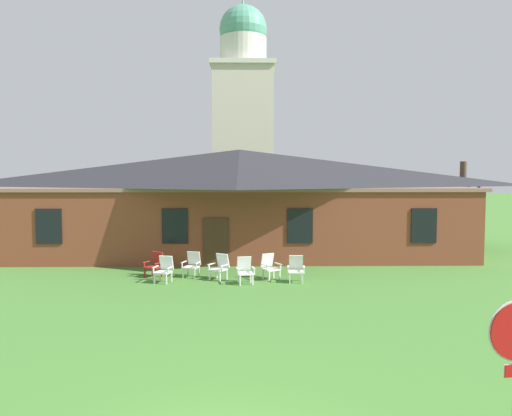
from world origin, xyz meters
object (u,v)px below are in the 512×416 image
Objects in this scene: lawn_chair_middle at (220,266)px; lawn_chair_right_end at (245,270)px; lawn_chair_by_porch at (155,264)px; lawn_chair_far_side at (270,266)px; lawn_chair_near_door at (164,269)px; lawn_chair_under_eave at (296,268)px; lawn_chair_left_end at (192,264)px.

lawn_chair_middle is 1.00× the size of lawn_chair_right_end.
lawn_chair_far_side is at bearing -6.46° from lawn_chair_by_porch.
lawn_chair_right_end is at bearing -36.16° from lawn_chair_middle.
lawn_chair_under_eave is (4.85, 0.01, 0.00)m from lawn_chair_near_door.
lawn_chair_near_door is at bearing -179.90° from lawn_chair_under_eave.
lawn_chair_near_door is 4.85m from lawn_chair_under_eave.
lawn_chair_left_end and lawn_chair_right_end have the same top height.
lawn_chair_near_door and lawn_chair_left_end have the same top height.
lawn_chair_by_porch is 1.11m from lawn_chair_near_door.
lawn_chair_by_porch is at bearing 179.22° from lawn_chair_left_end.
lawn_chair_far_side is (3.90, 0.49, 0.00)m from lawn_chair_near_door.
lawn_chair_by_porch is 1.00× the size of lawn_chair_near_door.
lawn_chair_left_end and lawn_chair_far_side have the same top height.
lawn_chair_far_side is (4.41, -0.50, 0.00)m from lawn_chair_by_porch.
lawn_chair_far_side and lawn_chair_under_eave have the same top height.
lawn_chair_far_side is at bearing 37.42° from lawn_chair_right_end.
lawn_chair_far_side is (0.93, 0.72, 0.00)m from lawn_chair_right_end.
lawn_chair_by_porch and lawn_chair_far_side have the same top height.
lawn_chair_under_eave is at bearing -10.35° from lawn_chair_by_porch.
lawn_chair_left_end is 1.00× the size of lawn_chair_far_side.
lawn_chair_by_porch is at bearing 160.74° from lawn_chair_right_end.
lawn_chair_far_side is (1.88, 0.03, 0.00)m from lawn_chair_middle.
lawn_chair_under_eave is at bearing -13.70° from lawn_chair_left_end.
lawn_chair_right_end is at bearing -172.87° from lawn_chair_under_eave.
lawn_chair_middle is at bearing -24.57° from lawn_chair_left_end.
lawn_chair_far_side is (2.98, -0.48, 0.00)m from lawn_chair_left_end.
lawn_chair_by_porch and lawn_chair_under_eave have the same top height.
lawn_chair_by_porch is at bearing 117.62° from lawn_chair_near_door.
lawn_chair_by_porch and lawn_chair_near_door have the same top height.
lawn_chair_by_porch is at bearing 168.29° from lawn_chair_middle.
lawn_chair_under_eave is (0.95, -0.48, 0.00)m from lawn_chair_far_side.
lawn_chair_left_end is at bearing 46.76° from lawn_chair_near_door.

